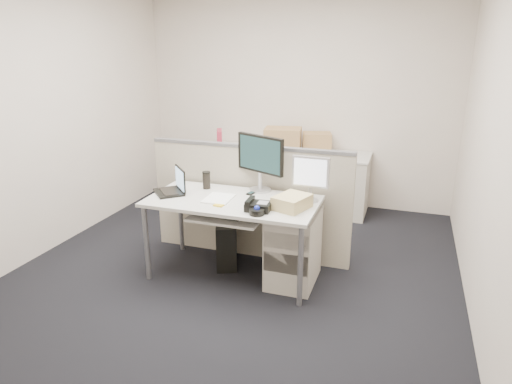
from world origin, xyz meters
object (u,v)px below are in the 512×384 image
(monitor_main, at_px, (260,163))
(laptop, at_px, (168,181))
(desk_phone, at_px, (259,206))
(desk, at_px, (233,207))

(monitor_main, distance_m, laptop, 0.85)
(monitor_main, relative_size, desk_phone, 2.56)
(laptop, bearing_deg, desk, 49.18)
(desk, distance_m, desk_phone, 0.36)
(monitor_main, xyz_separation_m, laptop, (-0.77, -0.34, -0.15))
(desk, xyz_separation_m, monitor_main, (0.15, 0.32, 0.33))
(laptop, xyz_separation_m, desk_phone, (0.92, -0.16, -0.08))
(monitor_main, height_order, desk_phone, monitor_main)
(monitor_main, height_order, laptop, monitor_main)
(desk, height_order, desk_phone, desk_phone)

